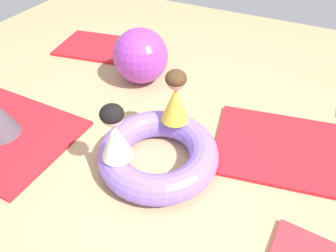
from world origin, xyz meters
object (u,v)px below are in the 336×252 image
object	(u,v)px
inflatable_cushion	(158,153)
child_in_white	(115,133)
child_in_yellow	(176,97)
exercise_ball_large	(141,56)

from	to	relation	value
inflatable_cushion	child_in_white	size ratio (longest dim) A/B	2.10
child_in_yellow	exercise_ball_large	world-z (taller)	child_in_yellow
child_in_yellow	exercise_ball_large	size ratio (longest dim) A/B	0.79
inflatable_cushion	exercise_ball_large	distance (m)	1.48
child_in_yellow	inflatable_cushion	bearing A→B (deg)	-59.20
inflatable_cushion	child_in_yellow	bearing A→B (deg)	91.05
inflatable_cushion	exercise_ball_large	size ratio (longest dim) A/B	1.63
child_in_white	exercise_ball_large	size ratio (longest dim) A/B	0.78
inflatable_cushion	child_in_white	bearing A→B (deg)	-130.02
child_in_yellow	child_in_white	world-z (taller)	child_in_yellow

